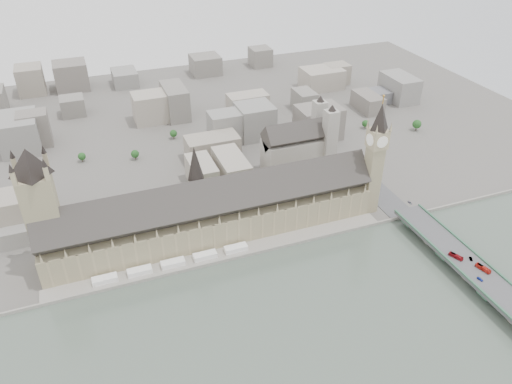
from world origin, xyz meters
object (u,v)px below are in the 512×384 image
object	(u,v)px
palace_of_westminster	(213,213)
red_bus_north	(456,256)
red_bus_south	(483,268)
westminster_bridge	(464,265)
victoria_tower	(41,206)
car_blue	(480,279)
car_approach	(410,203)
westminster_abbey	(299,147)
car_silver	(471,259)
elizabeth_tower	(376,151)

from	to	relation	value
palace_of_westminster	red_bus_north	distance (m)	187.64
red_bus_south	westminster_bridge	bearing A→B (deg)	93.12
victoria_tower	car_blue	size ratio (longest dim) A/B	21.73
palace_of_westminster	red_bus_north	xyz separation A→B (m)	(156.88, -102.35, -10.93)
red_bus_north	car_approach	distance (m)	74.10
palace_of_westminster	westminster_abbey	world-z (taller)	westminster_abbey
palace_of_westminster	car_approach	size ratio (longest dim) A/B	59.38
westminster_bridge	car_silver	bearing A→B (deg)	-11.03
westminster_abbey	car_blue	distance (m)	208.81
victoria_tower	car_approach	size ratio (longest dim) A/B	22.41
red_bus_north	car_blue	world-z (taller)	red_bus_north
red_bus_north	westminster_bridge	bearing A→B (deg)	-66.75
palace_of_westminster	westminster_bridge	distance (m)	195.05
elizabeth_tower	car_approach	xyz separation A→B (m)	(30.48, -17.47, -47.19)
victoria_tower	car_blue	xyz separation A→B (m)	(278.98, -134.18, -44.17)
westminster_abbey	car_silver	size ratio (longest dim) A/B	15.50
elizabeth_tower	car_blue	bearing A→B (deg)	-80.72
red_bus_north	red_bus_south	size ratio (longest dim) A/B	0.93
car_blue	red_bus_north	bearing A→B (deg)	79.80
palace_of_westminster	elizabeth_tower	distance (m)	142.94
red_bus_south	car_silver	bearing A→B (deg)	75.81
westminster_abbey	car_silver	bearing A→B (deg)	-73.25
elizabeth_tower	car_blue	distance (m)	126.78
westminster_bridge	elizabeth_tower	bearing A→B (deg)	104.11
westminster_bridge	westminster_abbey	distance (m)	190.56
westminster_bridge	red_bus_north	size ratio (longest dim) A/B	29.75
victoria_tower	westminster_abbey	xyz separation A→B (m)	(232.92, 69.00, -30.12)
elizabeth_tower	car_silver	xyz separation A→B (m)	(28.09, -96.30, -47.11)
palace_of_westminster	red_bus_south	world-z (taller)	palace_of_westminster
car_approach	elizabeth_tower	bearing A→B (deg)	140.64
elizabeth_tower	car_silver	size ratio (longest dim) A/B	24.50
car_silver	elizabeth_tower	bearing A→B (deg)	130.21
red_bus_north	car_blue	size ratio (longest dim) A/B	2.37
elizabeth_tower	car_silver	world-z (taller)	elizabeth_tower
westminster_bridge	red_bus_north	xyz separation A→B (m)	(-5.12, 4.85, 6.65)
palace_of_westminster	red_bus_south	bearing A→B (deg)	-35.91
westminster_abbey	car_approach	world-z (taller)	westminster_abbey
victoria_tower	car_blue	bearing A→B (deg)	-25.69
car_approach	westminster_abbey	bearing A→B (deg)	109.31
car_blue	car_silver	xyz separation A→B (m)	(9.11, 19.89, -0.06)
red_bus_north	car_silver	distance (m)	10.82
westminster_bridge	car_blue	world-z (taller)	car_blue
red_bus_north	car_approach	bearing A→B (deg)	57.70
car_blue	elizabeth_tower	bearing A→B (deg)	88.87
car_silver	car_approach	xyz separation A→B (m)	(2.40, 78.82, -0.08)
elizabeth_tower	car_approach	size ratio (longest dim) A/B	24.09
victoria_tower	car_silver	size ratio (longest dim) A/B	22.79
car_approach	car_silver	bearing A→B (deg)	-101.29
palace_of_westminster	westminster_abbey	size ratio (longest dim) A/B	3.90
palace_of_westminster	car_blue	bearing A→B (deg)	-39.17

